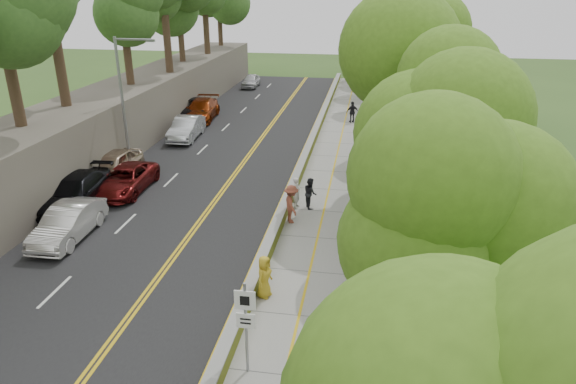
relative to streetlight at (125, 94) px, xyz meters
name	(u,v)px	position (x,y,z in m)	size (l,w,h in m)	color
ground	(239,311)	(10.46, -14.00, -4.64)	(140.00, 140.00, 0.00)	#33511E
road	(215,165)	(5.06, 1.00, -4.62)	(11.20, 66.00, 0.04)	black
sidewalk	(339,172)	(13.01, 1.00, -4.61)	(4.20, 66.00, 0.05)	gray
jersey_barrier	(302,166)	(10.71, 1.00, -4.34)	(0.42, 66.00, 0.60)	#D9F219
rock_embankment	(93,130)	(-3.04, 1.00, -2.64)	(5.00, 66.00, 4.00)	#595147
chainlink_fence	(374,159)	(15.11, 1.00, -3.64)	(0.04, 66.00, 2.00)	slate
trees_fenceside	(424,58)	(17.46, 1.00, 2.36)	(7.00, 66.00, 14.00)	#548520
streetlight	(125,94)	(0.00, 0.00, 0.00)	(2.52, 0.22, 8.00)	gray
signpost	(246,319)	(11.51, -17.02, -2.68)	(0.62, 0.09, 3.10)	gray
construction_barrel	(361,132)	(14.13, 8.64, -4.10)	(0.59, 0.59, 0.97)	#EC3F05
car_1	(68,223)	(1.46, -9.84, -3.83)	(1.62, 4.66, 1.53)	silver
car_2	(125,180)	(1.46, -4.09, -3.90)	(2.33, 5.06, 1.41)	maroon
car_3	(74,192)	(-0.14, -6.57, -3.76)	(2.35, 5.77, 1.68)	black
car_4	(113,166)	(-0.14, -2.32, -3.77)	(1.95, 4.85, 1.65)	tan
car_5	(186,128)	(1.27, 6.41, -3.80)	(1.70, 4.88, 1.61)	silver
car_6	(194,109)	(-0.14, 12.42, -3.78)	(2.71, 5.88, 1.63)	black
car_7	(201,110)	(0.59, 12.13, -3.77)	(2.33, 5.73, 1.66)	maroon
car_8	(251,81)	(1.46, 26.81, -3.90)	(1.64, 4.09, 1.39)	silver
painter_0	(264,277)	(11.21, -13.00, -3.76)	(0.81, 0.53, 1.67)	gold
painter_1	(297,193)	(11.21, -4.73, -3.77)	(0.60, 0.39, 1.64)	silver
painter_2	(310,193)	(11.91, -4.65, -3.78)	(0.79, 0.61, 1.62)	black
painter_3	(291,204)	(11.21, -6.54, -3.63)	(1.24, 0.71, 1.92)	brown
person_far	(352,112)	(13.26, 13.17, -3.72)	(1.02, 0.43, 1.74)	black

